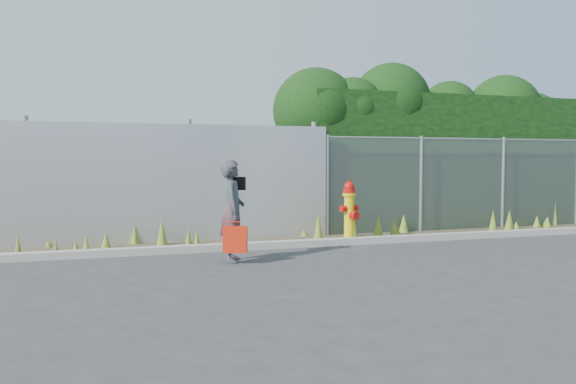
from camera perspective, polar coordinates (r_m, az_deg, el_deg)
The scene contains 10 objects.
ground at distance 8.28m, azimuth 5.00°, elevation -7.40°, with size 80.00×80.00×0.00m, color #323235.
curb at distance 9.93m, azimuth 0.94°, elevation -5.27°, with size 16.00×0.22×0.12m, color gray.
weed_strip at distance 10.73m, azimuth 2.09°, elevation -4.33°, with size 16.00×1.34×0.55m.
corrugated_fence at distance 10.51m, azimuth -18.28°, elevation 0.75°, with size 8.50×0.21×2.30m.
chainlink_fence at distance 12.87m, azimuth 17.35°, elevation 0.86°, with size 6.50×0.07×2.05m.
hedge at distance 13.81m, azimuth 15.30°, elevation 5.25°, with size 7.94×1.97×3.74m.
fire_hydrant at distance 10.52m, azimuth 6.24°, elevation -2.05°, with size 0.39×0.35×1.17m.
woman at distance 8.49m, azimuth -5.68°, elevation -1.90°, with size 0.56×0.37×1.54m, color #0F6063.
red_tote_bag at distance 8.28m, azimuth -5.39°, elevation -4.82°, with size 0.35×0.13×0.46m.
black_shoulder_bag at distance 8.60m, azimuth -5.24°, elevation 0.87°, with size 0.27×0.11×0.20m.
Camera 1 is at (-3.18, -7.50, 1.52)m, focal length 35.00 mm.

